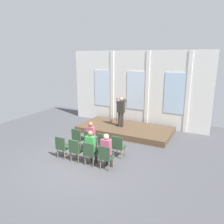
# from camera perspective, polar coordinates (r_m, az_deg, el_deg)

# --- Properties ---
(ground_plane) EXTENTS (15.04, 15.04, 0.00)m
(ground_plane) POSITION_cam_1_polar(r_m,az_deg,el_deg) (8.81, -8.09, -13.43)
(ground_plane) COLOR #4C4C51
(rear_partition) EXTENTS (8.44, 0.14, 4.40)m
(rear_partition) POSITION_cam_1_polar(r_m,az_deg,el_deg) (13.06, 6.41, 5.97)
(rear_partition) COLOR silver
(rear_partition) RESTS_ON ground
(stage_platform) EXTENTS (5.03, 2.48, 0.30)m
(stage_platform) POSITION_cam_1_polar(r_m,az_deg,el_deg) (12.17, 3.42, -4.51)
(stage_platform) COLOR brown
(stage_platform) RESTS_ON ground
(speaker) EXTENTS (0.51, 0.69, 1.65)m
(speaker) POSITION_cam_1_polar(r_m,az_deg,el_deg) (11.87, 2.37, 0.62)
(speaker) COLOR #332D28
(speaker) RESTS_ON stage_platform
(mic_stand) EXTENTS (0.28, 0.28, 1.55)m
(mic_stand) POSITION_cam_1_polar(r_m,az_deg,el_deg) (12.28, 1.27, -1.93)
(mic_stand) COLOR black
(mic_stand) RESTS_ON stage_platform
(chair_r0_c0) EXTENTS (0.46, 0.44, 0.94)m
(chair_r0_c0) POSITION_cam_1_polar(r_m,az_deg,el_deg) (10.05, -8.90, -6.50)
(chair_r0_c0) COLOR olive
(chair_r0_c0) RESTS_ON ground
(chair_r0_c1) EXTENTS (0.46, 0.44, 0.94)m
(chair_r0_c1) POSITION_cam_1_polar(r_m,az_deg,el_deg) (9.69, -5.63, -7.20)
(chair_r0_c1) COLOR olive
(chair_r0_c1) RESTS_ON ground
(audience_r0_c1) EXTENTS (0.36, 0.39, 1.34)m
(audience_r0_c1) POSITION_cam_1_polar(r_m,az_deg,el_deg) (9.68, -5.40, -5.91)
(audience_r0_c1) COLOR #2D2D33
(audience_r0_c1) RESTS_ON ground
(chair_r0_c2) EXTENTS (0.46, 0.44, 0.94)m
(chair_r0_c2) POSITION_cam_1_polar(r_m,az_deg,el_deg) (9.37, -2.10, -7.92)
(chair_r0_c2) COLOR olive
(chair_r0_c2) RESTS_ON ground
(chair_r0_c3) EXTENTS (0.46, 0.44, 0.94)m
(chair_r0_c3) POSITION_cam_1_polar(r_m,az_deg,el_deg) (9.08, 1.67, -8.66)
(chair_r0_c3) COLOR olive
(chair_r0_c3) RESTS_ON ground
(chair_r1_c0) EXTENTS (0.46, 0.44, 0.94)m
(chair_r1_c0) POSITION_cam_1_polar(r_m,az_deg,el_deg) (9.26, -12.86, -8.56)
(chair_r1_c0) COLOR olive
(chair_r1_c0) RESTS_ON ground
(chair_r1_c1) EXTENTS (0.46, 0.44, 0.94)m
(chair_r1_c1) POSITION_cam_1_polar(r_m,az_deg,el_deg) (8.87, -9.45, -9.45)
(chair_r1_c1) COLOR olive
(chair_r1_c1) RESTS_ON ground
(chair_r1_c2) EXTENTS (0.46, 0.44, 0.94)m
(chair_r1_c2) POSITION_cam_1_polar(r_m,az_deg,el_deg) (8.52, -5.71, -10.37)
(chair_r1_c2) COLOR olive
(chair_r1_c2) RESTS_ON ground
(audience_r1_c2) EXTENTS (0.36, 0.39, 1.38)m
(audience_r1_c2) POSITION_cam_1_polar(r_m,az_deg,el_deg) (8.48, -5.47, -8.77)
(audience_r1_c2) COLOR #2D2D33
(audience_r1_c2) RESTS_ON ground
(chair_r1_c3) EXTENTS (0.46, 0.44, 0.94)m
(chair_r1_c3) POSITION_cam_1_polar(r_m,az_deg,el_deg) (8.20, -1.65, -11.31)
(chair_r1_c3) COLOR olive
(chair_r1_c3) RESTS_ON ground
(audience_r1_c3) EXTENTS (0.36, 0.39, 1.37)m
(audience_r1_c3) POSITION_cam_1_polar(r_m,az_deg,el_deg) (8.17, -1.40, -9.70)
(audience_r1_c3) COLOR #2D2D33
(audience_r1_c3) RESTS_ON ground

